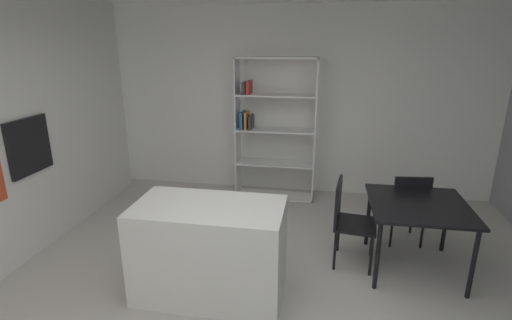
{
  "coord_description": "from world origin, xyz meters",
  "views": [
    {
      "loc": [
        0.62,
        -2.8,
        2.3
      ],
      "look_at": [
        -0.06,
        1.05,
        1.08
      ],
      "focal_mm": 26.93,
      "sensor_mm": 36.0,
      "label": 1
    }
  ],
  "objects_px": {
    "open_bookshelf": "(272,127)",
    "dining_chair_island_side": "(347,215)",
    "built_in_oven": "(29,146)",
    "dining_chair_far": "(408,203)",
    "kitchen_island": "(210,250)",
    "dining_table": "(418,210)"
  },
  "relations": [
    {
      "from": "dining_chair_island_side",
      "to": "open_bookshelf",
      "type": "bearing_deg",
      "value": 38.66
    },
    {
      "from": "dining_chair_island_side",
      "to": "kitchen_island",
      "type": "bearing_deg",
      "value": 128.18
    },
    {
      "from": "open_bookshelf",
      "to": "dining_chair_island_side",
      "type": "height_order",
      "value": "open_bookshelf"
    },
    {
      "from": "built_in_oven",
      "to": "open_bookshelf",
      "type": "distance_m",
      "value": 3.08
    },
    {
      "from": "built_in_oven",
      "to": "dining_chair_far",
      "type": "relative_size",
      "value": 0.69
    },
    {
      "from": "built_in_oven",
      "to": "dining_chair_far",
      "type": "height_order",
      "value": "built_in_oven"
    },
    {
      "from": "dining_table",
      "to": "dining_chair_far",
      "type": "xyz_separation_m",
      "value": [
        0.01,
        0.52,
        -0.14
      ]
    },
    {
      "from": "dining_chair_island_side",
      "to": "dining_chair_far",
      "type": "distance_m",
      "value": 0.87
    },
    {
      "from": "kitchen_island",
      "to": "open_bookshelf",
      "type": "bearing_deg",
      "value": 84.5
    },
    {
      "from": "built_in_oven",
      "to": "open_bookshelf",
      "type": "height_order",
      "value": "open_bookshelf"
    },
    {
      "from": "kitchen_island",
      "to": "dining_table",
      "type": "xyz_separation_m",
      "value": [
        1.96,
        0.75,
        0.21
      ]
    },
    {
      "from": "built_in_oven",
      "to": "dining_chair_island_side",
      "type": "relative_size",
      "value": 0.66
    },
    {
      "from": "dining_chair_far",
      "to": "dining_table",
      "type": "bearing_deg",
      "value": 82.11
    },
    {
      "from": "dining_chair_far",
      "to": "built_in_oven",
      "type": "bearing_deg",
      "value": 4.67
    },
    {
      "from": "open_bookshelf",
      "to": "dining_chair_island_side",
      "type": "bearing_deg",
      "value": -58.44
    },
    {
      "from": "open_bookshelf",
      "to": "dining_chair_far",
      "type": "distance_m",
      "value": 2.17
    },
    {
      "from": "built_in_oven",
      "to": "open_bookshelf",
      "type": "relative_size",
      "value": 0.29
    },
    {
      "from": "kitchen_island",
      "to": "dining_chair_island_side",
      "type": "height_order",
      "value": "dining_chair_island_side"
    },
    {
      "from": "dining_table",
      "to": "dining_chair_island_side",
      "type": "relative_size",
      "value": 1.07
    },
    {
      "from": "dining_chair_far",
      "to": "open_bookshelf",
      "type": "bearing_deg",
      "value": -40.78
    },
    {
      "from": "built_in_oven",
      "to": "dining_table",
      "type": "xyz_separation_m",
      "value": [
        4.07,
        0.3,
        -0.56
      ]
    },
    {
      "from": "kitchen_island",
      "to": "dining_chair_far",
      "type": "height_order",
      "value": "kitchen_island"
    }
  ]
}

